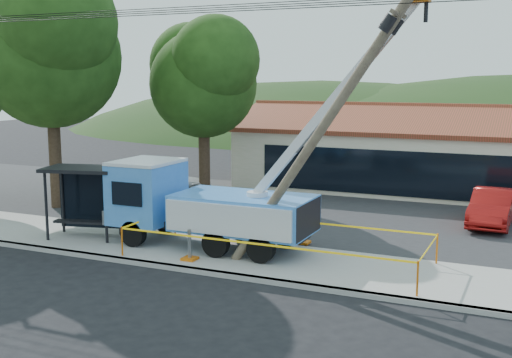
{
  "coord_description": "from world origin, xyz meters",
  "views": [
    {
      "loc": [
        8.32,
        -14.72,
        6.08
      ],
      "look_at": [
        -0.58,
        5.0,
        2.6
      ],
      "focal_mm": 45.0,
      "sensor_mm": 36.0,
      "label": 1
    }
  ],
  "objects_px": {
    "car_red": "(491,227)",
    "car_white": "(168,197)",
    "bus_shelter": "(85,185)",
    "leaning_pole": "(325,123)",
    "utility_truck": "(205,202)",
    "car_silver": "(157,197)"
  },
  "relations": [
    {
      "from": "car_red",
      "to": "car_white",
      "type": "relative_size",
      "value": 0.96
    },
    {
      "from": "car_white",
      "to": "bus_shelter",
      "type": "bearing_deg",
      "value": 166.65
    },
    {
      "from": "bus_shelter",
      "to": "car_white",
      "type": "relative_size",
      "value": 0.66
    },
    {
      "from": "bus_shelter",
      "to": "car_red",
      "type": "relative_size",
      "value": 0.69
    },
    {
      "from": "leaning_pole",
      "to": "car_white",
      "type": "bearing_deg",
      "value": 141.08
    },
    {
      "from": "leaning_pole",
      "to": "car_red",
      "type": "relative_size",
      "value": 1.92
    },
    {
      "from": "utility_truck",
      "to": "leaning_pole",
      "type": "bearing_deg",
      "value": -12.16
    },
    {
      "from": "bus_shelter",
      "to": "car_silver",
      "type": "distance_m",
      "value": 8.89
    },
    {
      "from": "leaning_pole",
      "to": "car_white",
      "type": "xyz_separation_m",
      "value": [
        -11.28,
        9.11,
        -4.69
      ]
    },
    {
      "from": "leaning_pole",
      "to": "car_silver",
      "type": "bearing_deg",
      "value": 143.22
    },
    {
      "from": "car_red",
      "to": "car_white",
      "type": "xyz_separation_m",
      "value": [
        -15.54,
        0.28,
        0.0
      ]
    },
    {
      "from": "utility_truck",
      "to": "car_red",
      "type": "bearing_deg",
      "value": 41.17
    },
    {
      "from": "utility_truck",
      "to": "car_white",
      "type": "distance_m",
      "value": 10.59
    },
    {
      "from": "utility_truck",
      "to": "car_silver",
      "type": "height_order",
      "value": "utility_truck"
    },
    {
      "from": "car_silver",
      "to": "car_white",
      "type": "xyz_separation_m",
      "value": [
        0.44,
        0.35,
        0.0
      ]
    },
    {
      "from": "utility_truck",
      "to": "car_red",
      "type": "relative_size",
      "value": 2.51
    },
    {
      "from": "leaning_pole",
      "to": "car_silver",
      "type": "xyz_separation_m",
      "value": [
        -11.72,
        8.76,
        -4.69
      ]
    },
    {
      "from": "bus_shelter",
      "to": "car_silver",
      "type": "xyz_separation_m",
      "value": [
        -2.3,
        8.33,
        -2.08
      ]
    },
    {
      "from": "utility_truck",
      "to": "car_white",
      "type": "xyz_separation_m",
      "value": [
        -6.6,
        8.1,
        -1.72
      ]
    },
    {
      "from": "utility_truck",
      "to": "bus_shelter",
      "type": "xyz_separation_m",
      "value": [
        -4.74,
        -0.58,
        0.36
      ]
    },
    {
      "from": "car_silver",
      "to": "car_red",
      "type": "height_order",
      "value": "car_red"
    },
    {
      "from": "car_red",
      "to": "utility_truck",
      "type": "bearing_deg",
      "value": -136.86
    }
  ]
}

